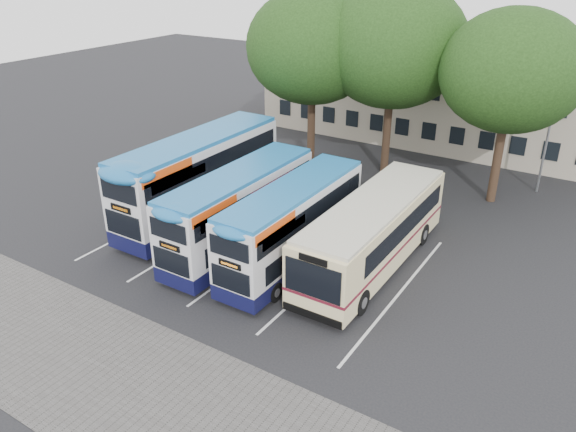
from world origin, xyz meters
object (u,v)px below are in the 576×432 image
Objects in this scene: tree_mid at (394,45)px; bus_single at (374,229)px; bus_dd_left at (200,174)px; bus_dd_mid at (240,207)px; lamp_post at (553,109)px; tree_left at (313,47)px; bus_dd_right at (294,222)px; tree_right at (512,71)px.

bus_single is at bearing -69.01° from tree_mid.
bus_dd_left is 4.30m from bus_dd_mid.
tree_left is at bearing -166.14° from lamp_post.
bus_dd_left is at bearing -95.22° from tree_left.
bus_dd_right is at bearing -117.72° from lamp_post.
bus_dd_right is (-5.93, -12.28, -5.32)m from tree_right.
tree_right is 16.11m from bus_dd_mid.
bus_dd_right is at bearing -63.21° from tree_left.
bus_dd_left is at bearing -140.01° from tree_right.
tree_left reaches higher than bus_single.
bus_dd_mid is 1.03× the size of bus_dd_right.
tree_mid is at bearing 64.06° from bus_dd_left.
tree_mid is 14.04m from bus_dd_left.
tree_mid reaches higher than bus_dd_left.
tree_right is (7.12, -0.89, -0.63)m from tree_mid.
bus_dd_mid is at bearing -75.72° from tree_left.
tree_mid is at bearing 95.17° from bus_dd_right.
bus_dd_mid is 6.37m from bus_single.
bus_single is (9.98, 0.25, -0.65)m from bus_dd_left.
tree_left is 1.04× the size of bus_single.
tree_right reaches higher than bus_dd_right.
tree_mid is 1.27× the size of bus_dd_right.
lamp_post is at bearing 11.97° from tree_mid.
lamp_post is 4.20m from tree_right.
bus_dd_left is 1.14× the size of bus_dd_mid.
bus_dd_mid is at bearing -125.40° from tree_right.
tree_right is at bearing 75.16° from bus_single.
lamp_post is 0.97× the size of bus_dd_right.
tree_left is 14.65m from bus_single.
tree_left is 11.45m from bus_dd_left.
tree_mid is 14.64m from bus_dd_mid.
bus_dd_left is 1.17× the size of bus_dd_right.
tree_left reaches higher than tree_right.
tree_right reaches higher than bus_dd_left.
lamp_post reaches higher than bus_single.
bus_single is (9.06, -9.85, -5.95)m from tree_left.
tree_right is at bearing -7.11° from tree_mid.
bus_dd_mid reaches higher than bus_dd_right.
lamp_post is at bearing 13.86° from tree_left.
tree_right is 17.37m from bus_dd_left.
bus_dd_left is at bearing -178.55° from bus_single.
bus_dd_mid is 0.88× the size of bus_single.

